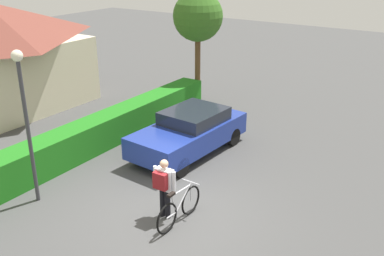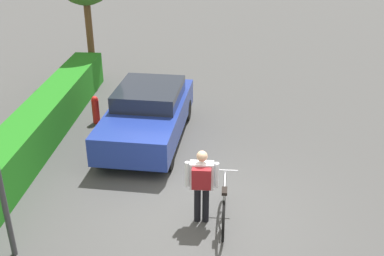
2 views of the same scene
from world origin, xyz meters
name	(u,v)px [view 1 (image 1 of 2)]	position (x,y,z in m)	size (l,w,h in m)	color
ground_plane	(173,214)	(0.00, 0.00, 0.00)	(60.00, 60.00, 0.00)	#444444
hedge_row	(52,154)	(0.00, 4.39, 0.51)	(15.02, 0.90, 1.03)	#1E701A
parked_car_near	(190,131)	(3.23, 1.66, 0.73)	(4.24, 2.08, 1.39)	navy
bicycle	(179,208)	(-0.22, -0.35, 0.41)	(1.72, 0.50, 0.95)	black
person_rider	(164,184)	(-0.23, 0.09, 0.93)	(0.35, 0.64, 1.55)	black
street_lamp	(25,107)	(-1.41, 3.35, 2.60)	(0.28, 0.28, 3.99)	#38383D
tree_kerbside	(198,17)	(7.95, 4.41, 3.53)	(2.06, 2.06, 4.60)	brown
fire_hydrant	(165,122)	(4.12, 3.30, 0.41)	(0.20, 0.20, 0.81)	red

